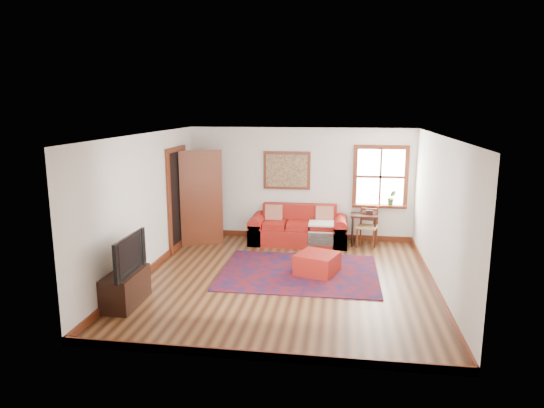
% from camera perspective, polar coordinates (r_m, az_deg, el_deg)
% --- Properties ---
extents(ground, '(5.50, 5.50, 0.00)m').
position_cam_1_polar(ground, '(8.52, 1.58, -8.91)').
color(ground, '#3A1E0F').
rests_on(ground, ground).
extents(room_envelope, '(5.04, 5.54, 2.52)m').
position_cam_1_polar(room_envelope, '(8.11, 1.66, 2.12)').
color(room_envelope, silver).
rests_on(room_envelope, ground).
extents(window, '(1.18, 0.20, 1.38)m').
position_cam_1_polar(window, '(10.80, 12.78, 2.39)').
color(window, white).
rests_on(window, ground).
extents(doorway, '(0.89, 1.08, 2.14)m').
position_cam_1_polar(doorway, '(10.38, -9.38, 0.80)').
color(doorway, black).
rests_on(doorway, ground).
extents(framed_artwork, '(1.05, 0.07, 0.85)m').
position_cam_1_polar(framed_artwork, '(10.81, 1.74, 3.95)').
color(framed_artwork, '#602714').
rests_on(framed_artwork, ground).
extents(persian_rug, '(2.83, 2.27, 0.02)m').
position_cam_1_polar(persian_rug, '(8.88, 3.22, -8.01)').
color(persian_rug, '#5F0D0F').
rests_on(persian_rug, ground).
extents(red_leather_sofa, '(2.11, 0.87, 0.83)m').
position_cam_1_polar(red_leather_sofa, '(10.66, 3.16, -3.17)').
color(red_leather_sofa, maroon).
rests_on(red_leather_sofa, ground).
extents(red_ottoman, '(0.85, 0.85, 0.38)m').
position_cam_1_polar(red_ottoman, '(8.78, 5.35, -7.02)').
color(red_ottoman, maroon).
rests_on(red_ottoman, ground).
extents(side_table, '(0.57, 0.43, 0.68)m').
position_cam_1_polar(side_table, '(10.58, 10.74, -1.85)').
color(side_table, black).
rests_on(side_table, ground).
extents(ladder_back_chair, '(0.49, 0.48, 0.87)m').
position_cam_1_polar(ladder_back_chair, '(10.55, 11.20, -2.43)').
color(ladder_back_chair, tan).
rests_on(ladder_back_chair, ground).
extents(media_cabinet, '(0.42, 0.94, 0.51)m').
position_cam_1_polar(media_cabinet, '(7.77, -16.82, -9.46)').
color(media_cabinet, black).
rests_on(media_cabinet, ground).
extents(television, '(0.13, 1.02, 0.58)m').
position_cam_1_polar(television, '(7.55, -17.06, -5.69)').
color(television, black).
rests_on(television, media_cabinet).
extents(candle_hurricane, '(0.12, 0.12, 0.18)m').
position_cam_1_polar(candle_hurricane, '(7.94, -15.58, -6.33)').
color(candle_hurricane, silver).
rests_on(candle_hurricane, media_cabinet).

